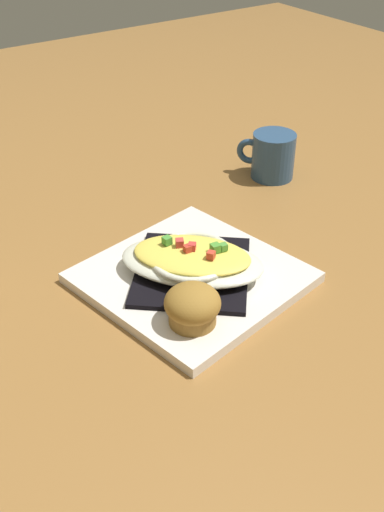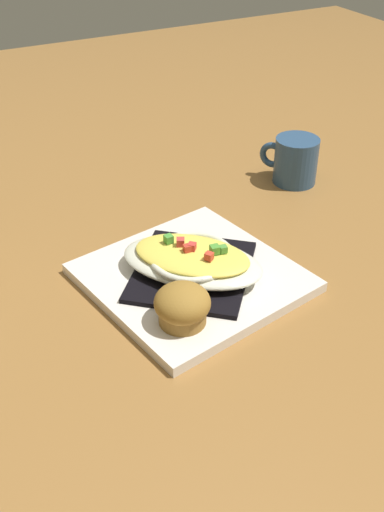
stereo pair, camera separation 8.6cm
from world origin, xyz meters
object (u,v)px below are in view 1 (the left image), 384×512
Objects in this scene: gratin_dish at (192,259)px; muffin at (192,306)px; square_plate at (192,278)px; coffee_mug at (272,158)px.

gratin_dish is 3.18× the size of muffin.
gratin_dish and muffin have the same top height.
square_plate is at bearing -132.89° from gratin_dish.
muffin is at bearing -34.17° from gratin_dish.
square_plate is 1.17× the size of gratin_dish.
muffin is (0.09, -0.06, 0.00)m from gratin_dish.
square_plate is at bearing 145.85° from muffin.
muffin reaches higher than square_plate.
coffee_mug reaches higher than square_plate.
coffee_mug is (-0.19, 0.31, 0.03)m from square_plate.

